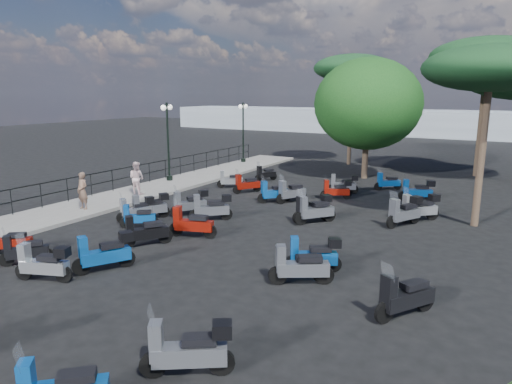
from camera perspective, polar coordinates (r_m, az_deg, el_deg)
The scene contains 41 objects.
ground at distance 18.21m, azimuth -5.42°, elevation -4.10°, with size 120.00×120.00×0.00m, color black.
sidewalk at distance 24.48m, azimuth -13.83°, elevation 0.04°, with size 3.00×30.00×0.15m, color #63615F.
railing at distance 25.10m, azimuth -16.39°, elevation 2.11°, with size 0.04×26.04×1.10m.
lamp_post_1 at distance 26.64m, azimuth -10.96°, elevation 6.82°, with size 0.66×1.25×4.44m.
lamp_post_2 at distance 33.39m, azimuth -1.62°, elevation 7.96°, with size 0.45×1.25×4.29m.
woman at distance 21.16m, azimuth -20.87°, elevation 0.15°, with size 0.59×0.39×1.63m, color brown.
pedestrian_far at distance 23.47m, azimuth -14.70°, elevation 1.71°, with size 0.80×0.62×1.64m, color beige.
scooter_0 at distance 15.63m, azimuth -26.95°, elevation -6.59°, with size 1.05×1.24×1.22m.
scooter_1 at distance 16.81m, azimuth -28.42°, elevation -5.48°, with size 1.27×1.00×1.21m.
scooter_2 at distance 19.12m, azimuth -14.73°, elevation -2.17°, with size 0.95×1.45×1.27m.
scooter_3 at distance 19.62m, azimuth -8.24°, elevation -1.41°, with size 1.08×1.52×1.36m.
scooter_4 at distance 23.74m, azimuth -1.19°, elevation 0.95°, with size 0.97×1.45×1.30m.
scooter_5 at distance 25.05m, azimuth -3.23°, elevation 1.48°, with size 1.33×0.95×1.23m.
scooter_6 at distance 14.01m, azimuth -25.03°, elevation -8.14°, with size 1.62×0.83×1.35m.
scooter_7 at distance 14.13m, azimuth -18.39°, elevation -7.26°, with size 1.07×1.65×1.44m.
scooter_8 at distance 18.21m, azimuth -14.51°, elevation -3.10°, with size 1.23×0.99×1.18m.
scooter_9 at distance 18.64m, azimuth -5.62°, elevation -2.01°, with size 1.44×1.31×1.42m.
scooter_10 at distance 21.71m, azimuth 4.40°, elevation -0.06°, with size 0.97×1.62×1.41m.
scooter_11 at distance 26.96m, azimuth 1.18°, elevation 2.26°, with size 0.83×1.40×1.21m.
scooter_13 at distance 16.01m, azimuth -13.68°, elevation -4.89°, with size 1.14×1.50×1.41m.
scooter_14 at distance 16.63m, azimuth -8.07°, elevation -3.97°, with size 1.75×0.80×1.44m.
scooter_15 at distance 18.33m, azimuth 7.33°, elevation -2.38°, with size 1.22×1.52×1.46m.
scooter_16 at distance 21.69m, azimuth 2.22°, elevation -0.10°, with size 1.18×1.35×1.35m.
scooter_17 at distance 24.02m, azimuth 10.86°, elevation 0.94°, with size 1.54×0.78×1.28m.
scooter_19 at distance 12.70m, azimuth 5.18°, elevation -9.25°, with size 1.45×1.08×1.35m.
scooter_20 at distance 13.45m, azimuth 7.17°, elevation -7.85°, with size 1.55×1.02×1.36m.
scooter_21 at distance 18.52m, azimuth 7.12°, elevation -2.14°, with size 1.20×1.53×1.41m.
scooter_22 at distance 22.62m, azimuth 10.01°, elevation 0.23°, with size 1.39×0.96×1.24m.
scooter_23 at distance 23.23m, azimuth 19.52°, elevation 0.13°, with size 1.60×0.89×1.35m.
scooter_24 at distance 8.90m, azimuth -8.48°, elevation -18.96°, with size 1.54×1.13×1.40m.
scooter_25 at distance 11.35m, azimuth 18.08°, elevation -12.39°, with size 1.09×1.59×1.44m.
scooter_26 at distance 12.59m, azimuth 5.50°, elevation -9.34°, with size 1.59×1.06×1.43m.
scooter_27 at distance 18.75m, azimuth 18.06°, elevation -2.42°, with size 1.06×1.69×1.47m.
scooter_28 at distance 19.67m, azimuth 19.74°, elevation -1.91°, with size 1.44×1.36×1.43m.
scooter_29 at distance 25.44m, azimuth 16.11°, elevation 1.17°, with size 1.26×1.02×1.22m.
scooter_30 at distance 19.31m, azimuth -13.14°, elevation -1.84°, with size 1.08×1.52×1.36m.
broadleaf_tree at distance 28.29m, azimuth 13.81°, elevation 10.63°, with size 6.37×6.37×7.18m.
pine_0 at distance 31.50m, azimuth 26.94°, elevation 14.80°, with size 6.72×6.72×8.39m.
pine_2 at distance 33.74m, azimuth 11.99°, elevation 14.88°, with size 5.48×5.48×7.78m.
pine_3 at distance 19.32m, azimuth 27.28°, elevation 13.52°, with size 4.93×4.93×6.88m.
distant_hills at distance 60.18m, azimuth 20.38°, elevation 8.10°, with size 70.00×8.00×3.00m, color gray.
Camera 1 is at (10.17, -14.21, 5.13)m, focal length 32.00 mm.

